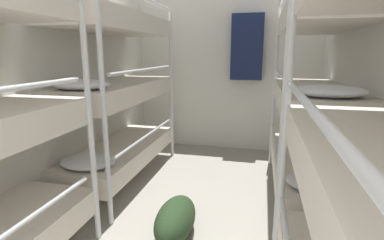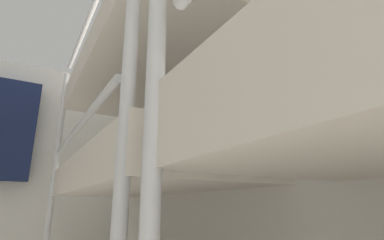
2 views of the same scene
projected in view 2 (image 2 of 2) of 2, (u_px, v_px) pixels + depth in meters
wall_right at (317, 134)px, 1.08m from camera, size 0.06×5.07×2.21m
bunk_stack_right_far at (133, 172)px, 1.70m from camera, size 0.66×1.85×1.99m
hanging_coat at (8, 129)px, 2.65m from camera, size 0.44×0.12×0.90m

